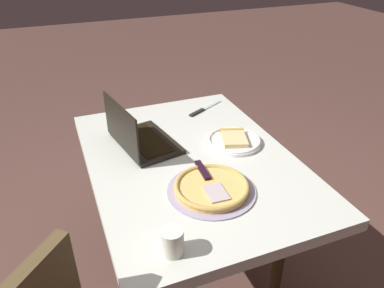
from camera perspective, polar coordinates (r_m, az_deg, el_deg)
ground_plane at (r=2.03m, az=-0.12°, el=-19.05°), size 12.00×12.00×0.00m
dining_table at (r=1.60m, az=-0.15°, el=-4.26°), size 1.15×0.83×0.70m
laptop at (r=1.64m, az=-8.19°, el=1.05°), size 0.37×0.28×0.22m
pizza_plate at (r=1.67m, az=6.43°, el=0.57°), size 0.24×0.24×0.04m
pizza_tray at (r=1.37m, az=2.99°, el=-6.65°), size 0.33×0.33×0.04m
table_knife at (r=1.97m, az=1.62°, el=5.25°), size 0.14×0.23×0.01m
drink_cup at (r=1.13m, az=-3.08°, el=-14.60°), size 0.07×0.07×0.09m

